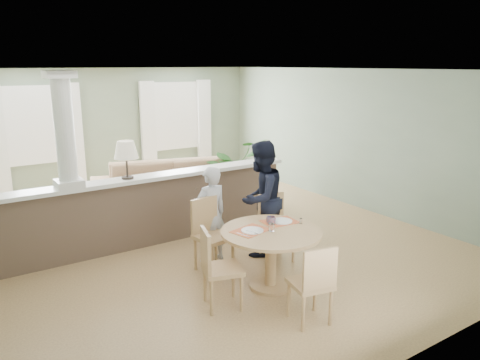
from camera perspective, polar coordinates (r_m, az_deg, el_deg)
ground at (r=7.79m, az=-5.25°, el=-7.04°), size 8.00×8.00×0.00m
room_shell at (r=7.88m, az=-7.93°, el=6.75°), size 7.02×8.02×2.71m
pony_wall at (r=7.35m, az=-12.89°, el=-2.81°), size 5.32×0.38×2.70m
sofa at (r=9.19m, az=-7.91°, el=-0.81°), size 3.36×2.05×0.92m
houseplant at (r=9.36m, az=-0.84°, el=0.95°), size 1.40×1.27×1.35m
dining_table at (r=5.94m, az=3.79°, el=-7.55°), size 1.27×1.27×0.87m
chair_far_boy at (r=6.47m, az=-3.67°, el=-6.22°), size 0.52×0.52×1.01m
chair_far_man at (r=6.84m, az=4.24°, el=-5.32°), size 0.49×0.49×0.96m
chair_near at (r=5.21m, az=8.98°, el=-12.10°), size 0.50×0.50×0.93m
chair_side at (r=5.49m, az=-2.93°, el=-10.31°), size 0.55×0.55×0.96m
child_person at (r=6.68m, az=-3.58°, el=-4.23°), size 0.53×0.37×1.40m
man_person at (r=6.89m, az=2.54°, el=-2.27°), size 1.02×0.92×1.72m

